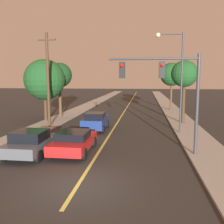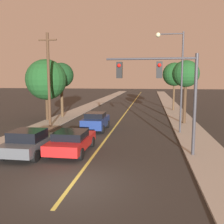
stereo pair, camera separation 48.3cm
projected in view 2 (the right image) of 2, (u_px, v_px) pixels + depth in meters
The scene contains 14 objects.
ground_plane at pixel (71, 185), 10.14m from camera, with size 200.00×200.00×0.00m, color #2D2B28.
road_surface at pixel (133, 103), 45.40m from camera, with size 10.20×80.00×0.01m.
sidewalk_left at pixel (99, 102), 46.36m from camera, with size 2.50×80.00×0.12m.
sidewalk_right at pixel (169, 103), 44.43m from camera, with size 2.50×80.00×0.12m.
car_near_lane_front at pixel (72, 141), 14.64m from camera, with size 2.06×4.23×1.30m.
car_near_lane_second at pixel (96, 121), 21.04m from camera, with size 1.86×3.82×1.50m.
car_outer_lane_front at pixel (29, 142), 14.16m from camera, with size 2.07×3.85×1.44m.
traffic_signal_mast at pixel (164, 83), 13.62m from camera, with size 4.96×0.42×5.53m.
streetlamp_right at pixel (176, 69), 19.08m from camera, with size 2.12×0.36×7.70m.
utility_pole_left at pixel (49, 79), 21.71m from camera, with size 1.60×0.24×8.08m.
tree_left_near at pixel (46, 80), 25.09m from camera, with size 4.07×4.07×6.15m.
tree_left_far at pixel (61, 76), 27.16m from camera, with size 2.68×2.68×5.93m.
tree_right_near at pixel (186, 74), 23.13m from camera, with size 2.49×2.49×5.91m.
tree_right_far at pixel (174, 74), 33.06m from camera, with size 3.09×3.09×6.34m.
Camera 2 is at (3.12, -9.29, 4.30)m, focal length 40.00 mm.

